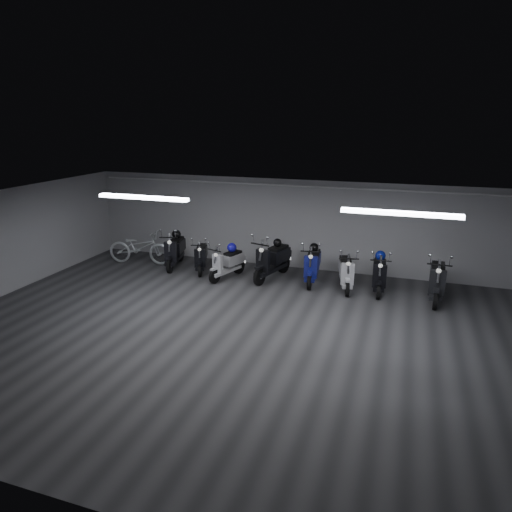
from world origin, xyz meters
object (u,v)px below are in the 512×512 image
(bicycle, at_px, (139,244))
(helmet_1, at_px, (176,234))
(scooter_0, at_px, (175,246))
(scooter_6, at_px, (346,267))
(scooter_7, at_px, (380,269))
(helmet_4, at_px, (314,248))
(scooter_3, at_px, (272,255))
(helmet_3, at_px, (232,248))
(scooter_4, at_px, (313,260))
(scooter_1, at_px, (201,252))
(helmet_0, at_px, (380,256))
(scooter_2, at_px, (227,259))
(helmet_2, at_px, (277,243))
(scooter_9, at_px, (438,274))

(bicycle, distance_m, helmet_1, 1.29)
(scooter_0, xyz_separation_m, scooter_6, (5.44, -0.24, -0.05))
(scooter_7, xyz_separation_m, helmet_1, (-6.39, 0.43, 0.35))
(scooter_7, height_order, helmet_4, scooter_7)
(scooter_3, distance_m, scooter_7, 3.07)
(helmet_1, relative_size, helmet_4, 1.07)
(helmet_3, bearing_deg, scooter_0, 172.46)
(scooter_0, distance_m, bicycle, 1.27)
(scooter_4, height_order, helmet_1, scooter_4)
(scooter_4, xyz_separation_m, scooter_6, (0.98, -0.20, -0.04))
(scooter_7, distance_m, helmet_4, 1.96)
(scooter_4, xyz_separation_m, bicycle, (-5.72, -0.01, -0.01))
(scooter_4, height_order, helmet_4, scooter_4)
(scooter_7, distance_m, helmet_1, 6.42)
(scooter_1, height_order, helmet_0, scooter_1)
(scooter_1, bearing_deg, scooter_3, -19.44)
(scooter_2, bearing_deg, scooter_0, -174.75)
(helmet_2, distance_m, helmet_4, 1.10)
(scooter_3, relative_size, helmet_3, 7.11)
(helmet_0, xyz_separation_m, helmet_4, (-1.88, 0.14, 0.02))
(scooter_2, bearing_deg, helmet_3, 90.00)
(scooter_6, distance_m, helmet_3, 3.39)
(scooter_0, relative_size, scooter_3, 0.94)
(scooter_1, bearing_deg, scooter_9, -22.02)
(scooter_4, height_order, helmet_3, scooter_4)
(scooter_0, distance_m, helmet_1, 0.41)
(scooter_6, height_order, scooter_9, scooter_9)
(scooter_4, distance_m, scooter_9, 3.36)
(scooter_2, relative_size, scooter_9, 0.85)
(scooter_7, xyz_separation_m, bicycle, (-7.60, 0.12, 0.01))
(helmet_1, distance_m, helmet_2, 3.40)
(helmet_4, bearing_deg, bicycle, -177.36)
(helmet_0, bearing_deg, scooter_7, -85.93)
(bicycle, relative_size, helmet_3, 7.37)
(scooter_0, relative_size, scooter_2, 1.14)
(scooter_6, height_order, helmet_2, scooter_6)
(scooter_3, relative_size, helmet_2, 7.99)
(helmet_0, height_order, helmet_2, helmet_2)
(helmet_1, bearing_deg, scooter_7, -3.82)
(helmet_2, bearing_deg, helmet_3, -161.01)
(helmet_1, bearing_deg, scooter_2, -19.99)
(scooter_6, height_order, scooter_7, scooter_7)
(scooter_2, xyz_separation_m, helmet_0, (4.33, 0.56, 0.35))
(bicycle, bearing_deg, scooter_3, -99.06)
(helmet_3, bearing_deg, helmet_0, 4.65)
(scooter_0, height_order, scooter_1, scooter_0)
(scooter_9, distance_m, bicycle, 9.07)
(bicycle, height_order, helmet_4, bicycle)
(bicycle, height_order, helmet_1, bicycle)
(scooter_4, relative_size, scooter_9, 0.95)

